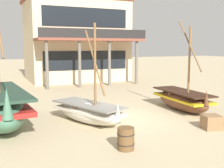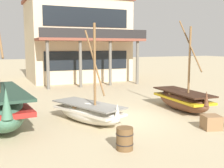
{
  "view_description": "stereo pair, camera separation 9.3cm",
  "coord_description": "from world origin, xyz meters",
  "px_view_note": "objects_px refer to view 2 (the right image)",
  "views": [
    {
      "loc": [
        -5.27,
        -10.75,
        3.17
      ],
      "look_at": [
        0.0,
        1.0,
        1.4
      ],
      "focal_mm": 44.37,
      "sensor_mm": 36.0,
      "label": 1
    },
    {
      "loc": [
        -5.19,
        -10.79,
        3.17
      ],
      "look_at": [
        0.0,
        1.0,
        1.4
      ],
      "focal_mm": 44.37,
      "sensor_mm": 36.0,
      "label": 2
    }
  ],
  "objects_px": {
    "fishing_boat_far_right": "(183,100)",
    "wooden_barrel": "(125,139)",
    "cargo_crate": "(211,122)",
    "harbor_building_main": "(77,40)",
    "fishing_boat_near_left": "(88,112)"
  },
  "relations": [
    {
      "from": "fishing_boat_near_left",
      "to": "fishing_boat_far_right",
      "type": "relative_size",
      "value": 0.92
    },
    {
      "from": "fishing_boat_far_right",
      "to": "cargo_crate",
      "type": "xyz_separation_m",
      "value": [
        -0.99,
        -3.02,
        -0.27
      ]
    },
    {
      "from": "cargo_crate",
      "to": "harbor_building_main",
      "type": "xyz_separation_m",
      "value": [
        -0.07,
        17.59,
        3.46
      ]
    },
    {
      "from": "fishing_boat_far_right",
      "to": "harbor_building_main",
      "type": "xyz_separation_m",
      "value": [
        -1.06,
        14.57,
        3.19
      ]
    },
    {
      "from": "fishing_boat_near_left",
      "to": "fishing_boat_far_right",
      "type": "distance_m",
      "value": 5.01
    },
    {
      "from": "fishing_boat_far_right",
      "to": "wooden_barrel",
      "type": "bearing_deg",
      "value": -144.22
    },
    {
      "from": "fishing_boat_far_right",
      "to": "cargo_crate",
      "type": "bearing_deg",
      "value": -108.15
    },
    {
      "from": "harbor_building_main",
      "to": "fishing_boat_near_left",
      "type": "bearing_deg",
      "value": -104.94
    },
    {
      "from": "cargo_crate",
      "to": "fishing_boat_near_left",
      "type": "bearing_deg",
      "value": 145.07
    },
    {
      "from": "wooden_barrel",
      "to": "cargo_crate",
      "type": "distance_m",
      "value": 4.03
    },
    {
      "from": "fishing_boat_near_left",
      "to": "cargo_crate",
      "type": "xyz_separation_m",
      "value": [
        4.01,
        -2.8,
        -0.19
      ]
    },
    {
      "from": "fishing_boat_near_left",
      "to": "fishing_boat_far_right",
      "type": "height_order",
      "value": "fishing_boat_far_right"
    },
    {
      "from": "wooden_barrel",
      "to": "cargo_crate",
      "type": "bearing_deg",
      "value": 8.1
    },
    {
      "from": "fishing_boat_near_left",
      "to": "harbor_building_main",
      "type": "height_order",
      "value": "harbor_building_main"
    },
    {
      "from": "fishing_boat_near_left",
      "to": "wooden_barrel",
      "type": "bearing_deg",
      "value": -89.66
    }
  ]
}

